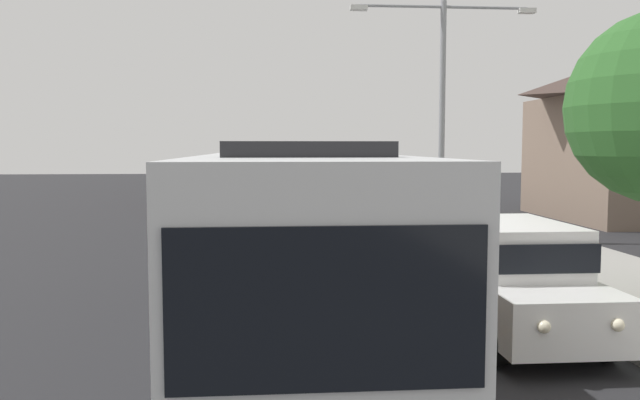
{
  "coord_description": "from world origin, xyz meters",
  "views": [
    {
      "loc": [
        -1.73,
        2.61,
        3.15
      ],
      "look_at": [
        -0.46,
        17.77,
        1.9
      ],
      "focal_mm": 36.26,
      "sensor_mm": 36.0,
      "label": 1
    }
  ],
  "objects_px": {
    "bus_rear": "(271,163)",
    "white_suv": "(514,274)",
    "streetlamp_mid": "(442,92)",
    "bus_second_in_line": "(278,188)",
    "bus_fourth_in_line": "(272,166)",
    "bus_lead": "(294,240)",
    "box_truck_oncoming": "(238,161)",
    "bus_middle": "(274,173)"
  },
  "relations": [
    {
      "from": "white_suv",
      "to": "box_truck_oncoming",
      "type": "xyz_separation_m",
      "value": [
        -7.0,
        57.36,
        0.67
      ]
    },
    {
      "from": "white_suv",
      "to": "streetlamp_mid",
      "type": "bearing_deg",
      "value": 81.02
    },
    {
      "from": "bus_fourth_in_line",
      "to": "white_suv",
      "type": "bearing_deg",
      "value": -84.55
    },
    {
      "from": "bus_middle",
      "to": "streetlamp_mid",
      "type": "relative_size",
      "value": 1.38
    },
    {
      "from": "bus_lead",
      "to": "streetlamp_mid",
      "type": "height_order",
      "value": "streetlamp_mid"
    },
    {
      "from": "box_truck_oncoming",
      "to": "streetlamp_mid",
      "type": "xyz_separation_m",
      "value": [
        8.7,
        -46.6,
        3.27
      ]
    },
    {
      "from": "bus_rear",
      "to": "streetlamp_mid",
      "type": "xyz_separation_m",
      "value": [
        5.4,
        -40.03,
        3.28
      ]
    },
    {
      "from": "bus_second_in_line",
      "to": "bus_fourth_in_line",
      "type": "distance_m",
      "value": 25.85
    },
    {
      "from": "white_suv",
      "to": "box_truck_oncoming",
      "type": "relative_size",
      "value": 0.64
    },
    {
      "from": "bus_middle",
      "to": "streetlamp_mid",
      "type": "xyz_separation_m",
      "value": [
        5.4,
        -15.41,
        3.28
      ]
    },
    {
      "from": "bus_lead",
      "to": "bus_fourth_in_line",
      "type": "height_order",
      "value": "same"
    },
    {
      "from": "bus_lead",
      "to": "bus_second_in_line",
      "type": "bearing_deg",
      "value": 90.0
    },
    {
      "from": "bus_lead",
      "to": "bus_rear",
      "type": "xyz_separation_m",
      "value": [
        0.0,
        51.08,
        0.0
      ]
    },
    {
      "from": "white_suv",
      "to": "bus_second_in_line",
      "type": "bearing_deg",
      "value": 106.01
    },
    {
      "from": "bus_second_in_line",
      "to": "bus_middle",
      "type": "height_order",
      "value": "same"
    },
    {
      "from": "bus_rear",
      "to": "white_suv",
      "type": "bearing_deg",
      "value": -85.84
    },
    {
      "from": "bus_second_in_line",
      "to": "streetlamp_mid",
      "type": "height_order",
      "value": "streetlamp_mid"
    },
    {
      "from": "white_suv",
      "to": "bus_rear",
      "type": "bearing_deg",
      "value": 94.16
    },
    {
      "from": "bus_second_in_line",
      "to": "streetlamp_mid",
      "type": "relative_size",
      "value": 1.52
    },
    {
      "from": "bus_second_in_line",
      "to": "streetlamp_mid",
      "type": "distance_m",
      "value": 6.66
    },
    {
      "from": "bus_fourth_in_line",
      "to": "bus_rear",
      "type": "distance_m",
      "value": 12.05
    },
    {
      "from": "white_suv",
      "to": "streetlamp_mid",
      "type": "relative_size",
      "value": 0.6
    },
    {
      "from": "bus_fourth_in_line",
      "to": "white_suv",
      "type": "xyz_separation_m",
      "value": [
        3.7,
        -38.74,
        -0.66
      ]
    },
    {
      "from": "bus_fourth_in_line",
      "to": "bus_middle",
      "type": "bearing_deg",
      "value": -90.0
    },
    {
      "from": "bus_fourth_in_line",
      "to": "bus_second_in_line",
      "type": "bearing_deg",
      "value": -90.0
    },
    {
      "from": "box_truck_oncoming",
      "to": "streetlamp_mid",
      "type": "height_order",
      "value": "streetlamp_mid"
    },
    {
      "from": "bus_second_in_line",
      "to": "bus_rear",
      "type": "height_order",
      "value": "same"
    },
    {
      "from": "bus_second_in_line",
      "to": "box_truck_oncoming",
      "type": "height_order",
      "value": "bus_second_in_line"
    },
    {
      "from": "bus_second_in_line",
      "to": "bus_middle",
      "type": "relative_size",
      "value": 1.1
    },
    {
      "from": "bus_second_in_line",
      "to": "streetlamp_mid",
      "type": "xyz_separation_m",
      "value": [
        5.4,
        -2.13,
        3.28
      ]
    },
    {
      "from": "bus_lead",
      "to": "bus_second_in_line",
      "type": "height_order",
      "value": "same"
    },
    {
      "from": "bus_fourth_in_line",
      "to": "bus_rear",
      "type": "relative_size",
      "value": 0.91
    },
    {
      "from": "bus_lead",
      "to": "box_truck_oncoming",
      "type": "relative_size",
      "value": 1.56
    },
    {
      "from": "bus_middle",
      "to": "bus_rear",
      "type": "relative_size",
      "value": 0.91
    },
    {
      "from": "bus_lead",
      "to": "bus_fourth_in_line",
      "type": "distance_m",
      "value": 39.02
    },
    {
      "from": "bus_fourth_in_line",
      "to": "streetlamp_mid",
      "type": "bearing_deg",
      "value": -79.08
    },
    {
      "from": "bus_rear",
      "to": "white_suv",
      "type": "relative_size",
      "value": 2.53
    },
    {
      "from": "bus_rear",
      "to": "box_truck_oncoming",
      "type": "distance_m",
      "value": 7.35
    },
    {
      "from": "bus_second_in_line",
      "to": "bus_rear",
      "type": "xyz_separation_m",
      "value": [
        -0.0,
        37.9,
        -0.0
      ]
    },
    {
      "from": "bus_fourth_in_line",
      "to": "streetlamp_mid",
      "type": "relative_size",
      "value": 1.37
    },
    {
      "from": "bus_middle",
      "to": "streetlamp_mid",
      "type": "distance_m",
      "value": 16.65
    },
    {
      "from": "bus_second_in_line",
      "to": "white_suv",
      "type": "xyz_separation_m",
      "value": [
        3.7,
        -12.89,
        -0.66
      ]
    }
  ]
}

